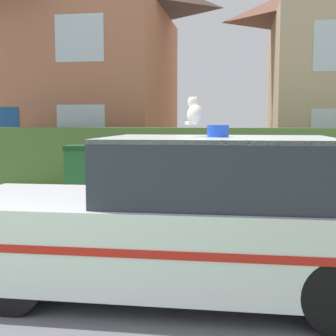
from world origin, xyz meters
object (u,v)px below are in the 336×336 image
Objects in this scene: police_car at (188,221)px; cat at (195,113)px; house_left at (49,53)px; wheelie_bin at (80,173)px.

police_car is 1.06m from cat.
house_left is 7.26× the size of wheelie_bin.
cat is (0.04, 0.15, 1.05)m from police_car.
police_car reaches higher than wheelie_bin.
cat is at bearing -68.88° from wheelie_bin.
cat is at bearing -106.89° from police_car.
wheelie_bin is (-2.97, 4.93, -1.18)m from cat.
house_left is (-6.29, 11.22, 2.29)m from cat.
police_car is 3.76× the size of wheelie_bin.
cat is 13.07m from house_left.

